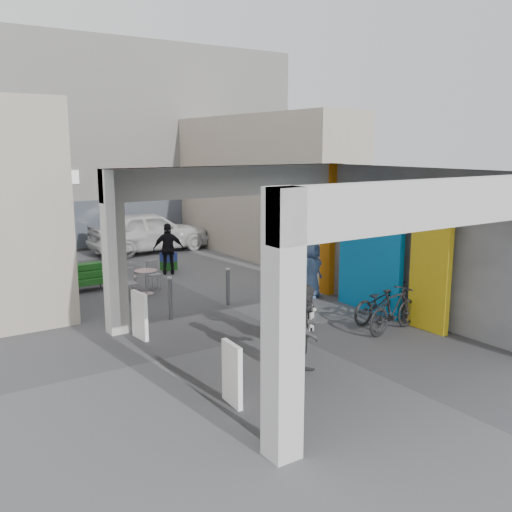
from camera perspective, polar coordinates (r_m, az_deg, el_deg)
ground at (r=12.45m, az=2.85°, el=-7.61°), size 90.00×90.00×0.00m
arcade_canopy at (r=11.62m, az=7.51°, el=2.64°), size 6.40×6.45×6.40m
far_building at (r=24.49m, az=-17.27°, el=10.61°), size 18.00×4.08×8.00m
plaza_bldg_right at (r=20.57m, az=0.56°, el=6.94°), size 2.00×9.00×5.00m
bollard_left at (r=13.33m, az=-8.56°, el=-4.24°), size 0.09×0.09×0.99m
bollard_center at (r=14.39m, az=-2.83°, el=-3.11°), size 0.09×0.09×0.92m
bollard_right at (r=15.05m, az=2.63°, el=-2.61°), size 0.09×0.09×0.85m
advert_board_near at (r=9.01m, az=-2.39°, el=-11.67°), size 0.13×0.55×1.00m
advert_board_far at (r=12.14m, az=-11.54°, el=-5.82°), size 0.15×0.56×1.00m
cafe_set at (r=15.91m, az=-11.61°, el=-2.63°), size 1.31×1.05×0.79m
produce_stand at (r=16.49m, az=-16.60°, el=-2.34°), size 1.11×0.60×0.73m
crate_stack at (r=18.64m, az=-8.74°, el=-0.52°), size 0.50×0.42×0.56m
border_collie at (r=12.57m, az=5.19°, el=-6.21°), size 0.24×0.48×0.66m
man_with_dog at (r=11.28m, az=3.91°, el=-4.85°), size 0.77×0.66×1.80m
man_back_turned at (r=10.06m, az=5.03°, el=-7.37°), size 0.94×0.83×1.62m
man_elderly at (r=15.13m, az=5.64°, el=-1.38°), size 0.85×0.71×1.48m
man_crates at (r=17.89m, az=-8.75°, el=0.70°), size 1.02×0.73×1.60m
bicycle_front at (r=13.38m, az=12.30°, el=-4.47°), size 1.80×0.77×0.92m
bicycle_rear at (r=12.66m, az=13.58°, el=-5.26°), size 1.69×0.69×0.99m
white_van at (r=21.89m, az=-10.61°, el=2.44°), size 4.51×1.83×1.53m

